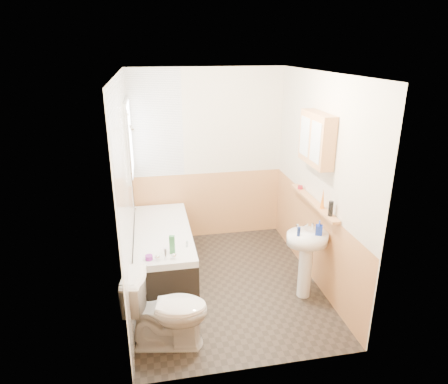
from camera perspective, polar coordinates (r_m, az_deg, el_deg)
The scene contains 26 objects.
floor at distance 5.06m, azimuth 0.33°, elevation -12.92°, with size 2.80×2.80×0.00m, color black.
ceiling at distance 4.25m, azimuth 0.40°, elevation 16.65°, with size 2.80×2.80×0.00m, color white.
wall_back at distance 5.83m, azimuth -2.36°, elevation 5.12°, with size 2.20×0.02×2.50m, color beige.
wall_front at distance 3.24m, azimuth 5.28°, elevation -7.69°, with size 2.20×0.02×2.50m, color beige.
wall_left at distance 4.43m, azimuth -13.86°, elevation -0.38°, with size 0.02×2.80×2.50m, color beige.
wall_right at distance 4.83m, azimuth 13.40°, elevation 1.37°, with size 0.02×2.80×2.50m, color beige.
wainscot_right at distance 5.10m, azimuth 12.49°, elevation -6.64°, with size 0.01×2.80×1.00m, color tan.
wainscot_front at distance 3.67m, azimuth 4.79°, elevation -17.95°, with size 2.20×0.01×1.00m, color tan.
wainscot_back at distance 6.04m, azimuth -2.23°, elevation -1.82°, with size 2.20×0.01×1.00m, color tan.
tile_cladding_left at distance 4.43m, azimuth -13.58°, elevation -0.36°, with size 0.01×2.80×2.50m, color white.
tile_return_back at distance 5.63m, azimuth -9.81°, elevation 9.54°, with size 0.75×0.01×1.50m, color white.
window at distance 5.23m, azimuth -13.32°, elevation 7.37°, with size 0.03×0.79×0.99m.
bathtub at distance 5.25m, azimuth -8.62°, elevation -8.07°, with size 0.70×1.73×0.71m.
shower_riser at distance 4.67m, azimuth -13.16°, elevation 5.23°, with size 0.11×0.08×1.21m.
toilet at distance 4.01m, azimuth -8.11°, elevation -16.37°, with size 0.44×0.79×0.77m, color white.
sink at distance 4.65m, azimuth 11.68°, elevation -8.35°, with size 0.47×0.38×0.91m.
pine_shelf at distance 4.84m, azimuth 12.63°, elevation -1.38°, with size 0.10×1.24×0.03m, color tan.
medicine_cabinet at distance 4.60m, azimuth 13.08°, elevation 7.40°, with size 0.16×0.65×0.58m.
foam_can at distance 4.42m, azimuth 15.01°, elevation -2.31°, with size 0.05×0.05×0.17m, color black.
green_bottle at distance 4.59m, azimuth 13.93°, elevation -0.92°, with size 0.05×0.05×0.24m, color orange.
black_jar at distance 5.19m, azimuth 10.84°, elevation 0.68°, with size 0.06×0.06×0.04m, color maroon.
soap_bottle at distance 4.52m, azimuth 13.39°, elevation -5.51°, with size 0.07×0.16×0.08m, color #19339E.
clear_bottle at distance 4.44m, azimuth 10.62°, elevation -5.59°, with size 0.04×0.04×0.10m, color navy.
blue_gel at distance 4.51m, azimuth -7.41°, elevation -7.47°, with size 0.06×0.04×0.22m, color #388447.
cream_jar at distance 4.46m, azimuth -10.67°, elevation -9.19°, with size 0.08×0.08×0.05m, color purple.
orange_bottle at distance 4.66m, azimuth -5.30°, elevation -7.39°, with size 0.03×0.03×0.08m, color silver.
Camera 1 is at (-0.83, -4.16, 2.76)m, focal length 32.00 mm.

